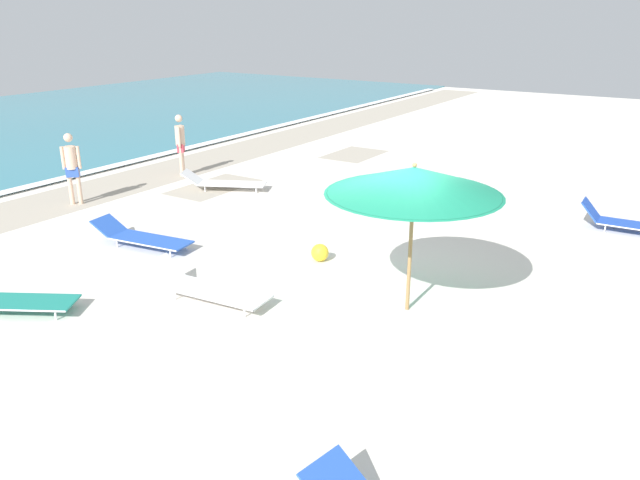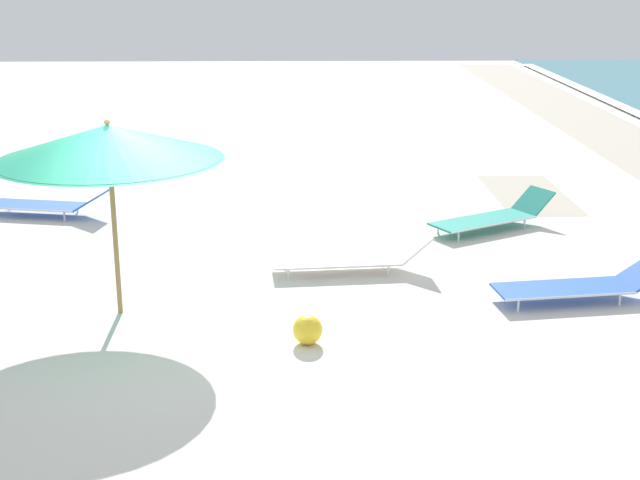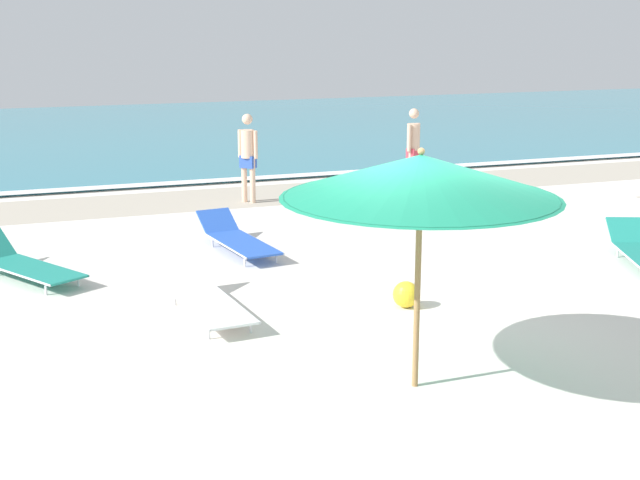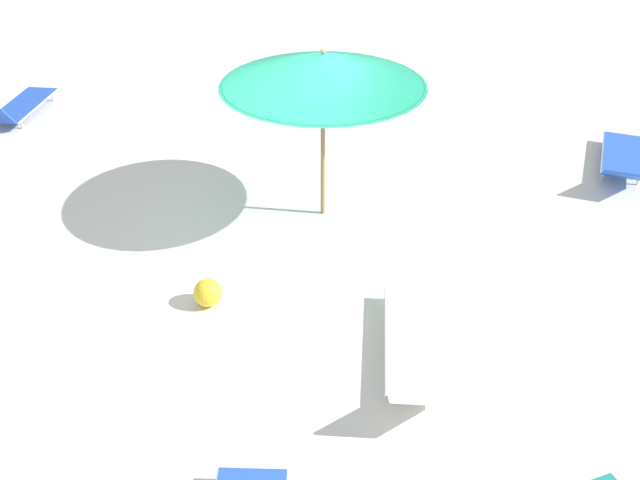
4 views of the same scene
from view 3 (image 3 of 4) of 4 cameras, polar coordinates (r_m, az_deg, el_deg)
ground_plane at (r=9.94m, az=6.95°, el=-7.67°), size 60.00×60.00×0.16m
ocean_water at (r=29.19m, az=-11.58°, el=6.73°), size 60.00×19.19×0.07m
beach_umbrella at (r=8.47m, az=6.45°, el=4.02°), size 2.69×2.69×2.40m
sun_lounger_under_umbrella at (r=13.24m, az=-18.42°, el=-1.46°), size 1.61×2.20×0.53m
sun_lounger_mid_beach_solo at (r=14.08m, az=-5.32°, el=0.09°), size 0.89×2.24×0.48m
sun_lounger_mid_beach_pair_a at (r=11.18m, az=-7.38°, el=-3.62°), size 0.80×2.24×0.55m
sun_lounger_mid_beach_pair_b at (r=16.90m, az=7.29°, el=2.38°), size 1.53×2.27×0.50m
beachgoer_wading_adult at (r=17.72m, az=-4.64°, el=5.59°), size 0.33×0.36×1.76m
beachgoer_shoreline_child at (r=18.83m, az=5.99°, el=6.06°), size 0.38×0.32×1.76m
beach_ball at (r=11.37m, az=5.52°, el=-3.49°), size 0.34×0.34×0.34m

